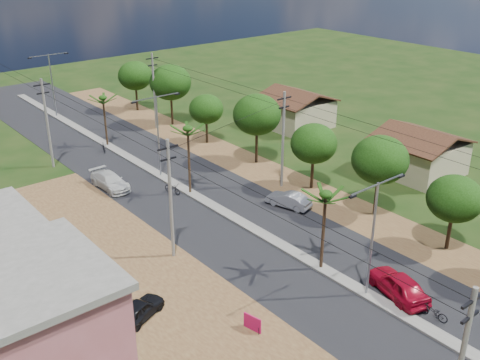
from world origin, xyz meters
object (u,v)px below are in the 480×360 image
Objects in this scene: car_white_far at (110,181)px; car_silver_mid at (289,200)px; car_red_near at (398,285)px; moto_rider_east at (434,312)px; car_parked_dark at (139,310)px; roadside_sign at (252,323)px.

car_silver_mid is at bearing -54.98° from car_white_far.
car_red_near is 14.23m from car_silver_mid.
car_red_near reaches higher than car_white_far.
car_silver_mid is 16.51m from car_white_far.
moto_rider_east is (-3.80, -16.61, -0.17)m from car_silver_mid.
roadside_sign is at bearing -160.12° from car_parked_dark.
car_silver_mid is at bearing -109.19° from moto_rider_east.
car_parked_dark is (-7.62, -18.44, -0.07)m from car_white_far.
car_red_near is at bearing -102.39° from moto_rider_east.
roadside_sign reaches higher than moto_rider_east.
car_white_far reaches higher than car_parked_dark.
roadside_sign is (-3.00, -23.60, -0.19)m from car_white_far.
car_parked_dark is at bearing 119.35° from roadside_sign.
car_parked_dark is at bearing -114.72° from car_white_far.
car_white_far is 23.80m from roadside_sign.
car_white_far is 30.38m from moto_rider_east.
roadside_sign is (-13.00, -10.47, -0.14)m from car_silver_mid.
car_red_near is at bearing -78.69° from car_white_far.
car_red_near is at bearing -142.94° from car_parked_dark.
car_parked_dark is (-17.62, -5.31, -0.02)m from car_silver_mid.
car_red_near reaches higher than moto_rider_east.
car_white_far is at bearing -44.40° from car_parked_dark.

